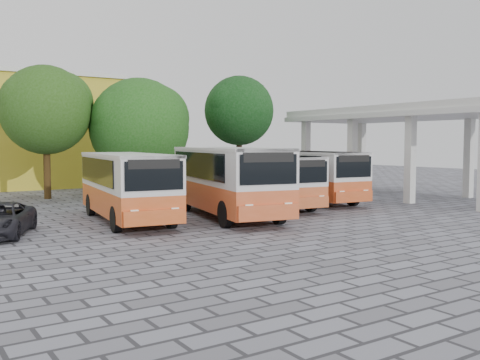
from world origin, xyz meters
TOP-DOWN VIEW (x-y plane):
  - ground at (0.00, 0.00)m, footprint 90.00×90.00m
  - terminal_shelter at (10.50, 4.00)m, footprint 6.80×15.80m
  - bus_far_left at (-7.51, 3.78)m, footprint 3.41×8.12m
  - bus_centre_left at (-3.31, 2.61)m, footprint 4.22×8.91m
  - bus_centre_right at (0.22, 4.44)m, footprint 3.06×7.54m
  - bus_far_right at (3.60, 5.21)m, footprint 3.28×8.02m
  - tree_left at (-7.98, 14.99)m, footprint 5.43×5.17m
  - tree_middle at (-2.70, 13.74)m, footprint 6.39×6.09m
  - tree_right at (4.09, 12.94)m, footprint 4.89×4.66m

SIDE VIEW (x-z plane):
  - ground at x=0.00m, z-range 0.00..0.00m
  - bus_centre_right at x=0.22m, z-range 0.21..2.84m
  - bus_far_right at x=3.60m, z-range 0.22..3.03m
  - bus_far_left at x=-7.51m, z-range 0.22..3.05m
  - bus_centre_left at x=-3.31m, z-range 0.24..3.31m
  - tree_middle at x=-2.70m, z-range 0.78..8.03m
  - terminal_shelter at x=10.50m, z-range 2.21..7.61m
  - tree_left at x=-7.98m, z-range 1.46..9.23m
  - tree_right at x=4.09m, z-range 1.69..9.45m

